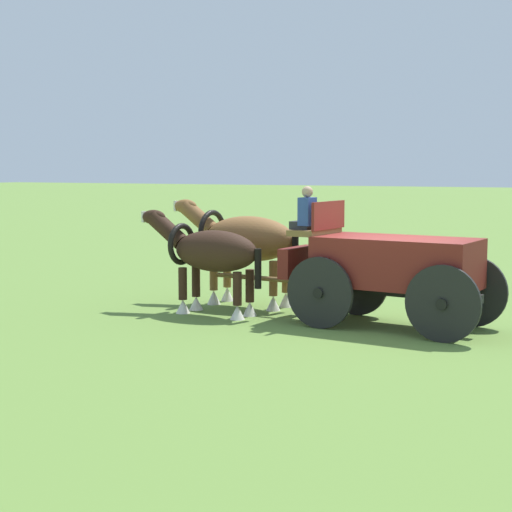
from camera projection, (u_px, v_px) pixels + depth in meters
name	position (u px, v px, depth m)	size (l,w,h in m)	color
ground_plane	(396.00, 328.00, 15.69)	(220.00, 220.00, 0.00)	olive
show_wagon	(389.00, 265.00, 15.64)	(6.04, 2.10, 2.67)	maroon
draft_horse_near	(210.00, 253.00, 17.02)	(3.00, 1.05, 2.13)	#331E14
draft_horse_off	(244.00, 241.00, 18.09)	(3.25, 1.20, 2.31)	brown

